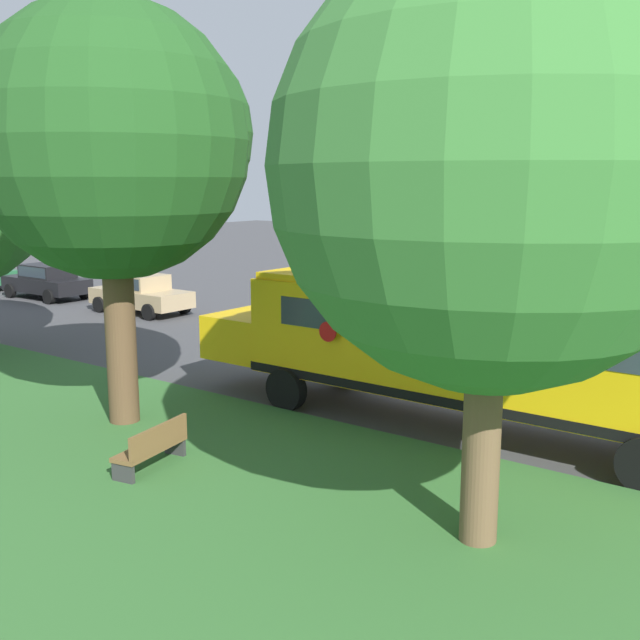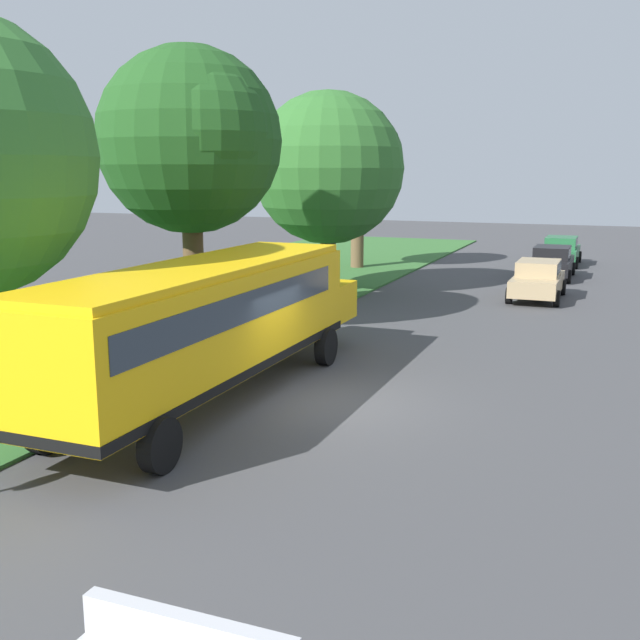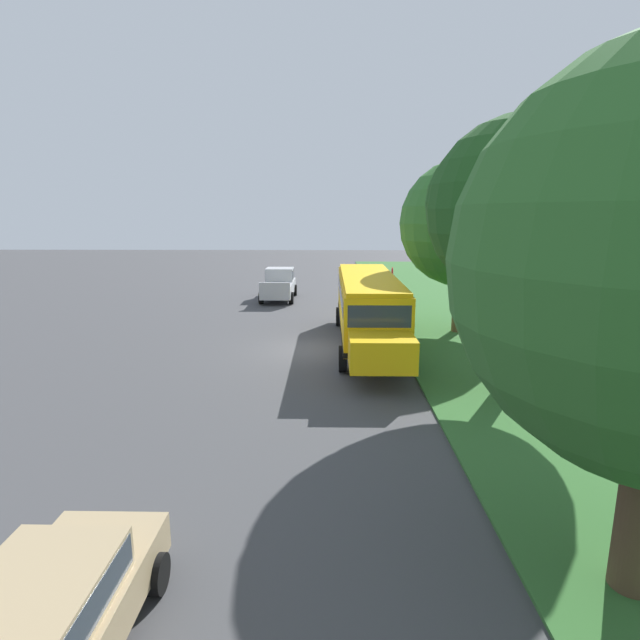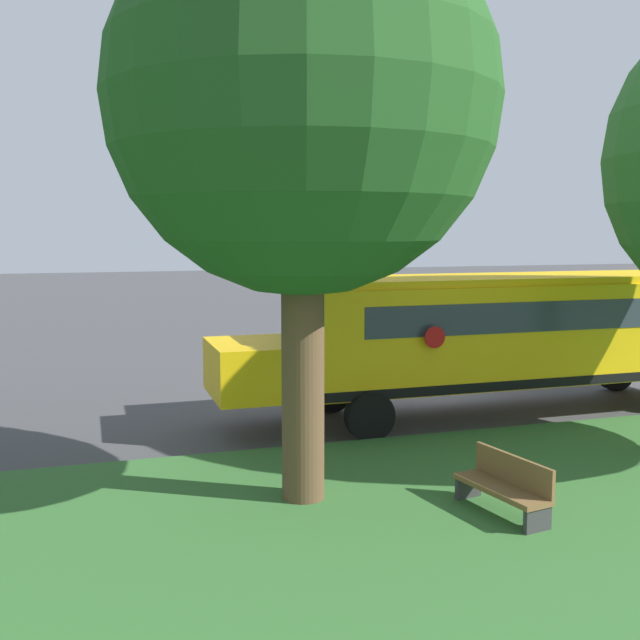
{
  "view_description": "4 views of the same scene",
  "coord_description": "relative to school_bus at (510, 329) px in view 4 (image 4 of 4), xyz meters",
  "views": [
    {
      "loc": [
        -16.82,
        -7.52,
        5.25
      ],
      "look_at": [
        -2.69,
        2.93,
        1.98
      ],
      "focal_mm": 42.0,
      "sensor_mm": 36.0,
      "label": 1
    },
    {
      "loc": [
        5.8,
        -15.16,
        5.18
      ],
      "look_at": [
        -1.61,
        3.27,
        1.17
      ],
      "focal_mm": 42.0,
      "sensor_mm": 36.0,
      "label": 2
    },
    {
      "loc": [
        -0.81,
        21.3,
        5.94
      ],
      "look_at": [
        -0.41,
        -0.39,
        1.26
      ],
      "focal_mm": 28.0,
      "sensor_mm": 36.0,
      "label": 3
    },
    {
      "loc": [
        -17.44,
        8.34,
        4.18
      ],
      "look_at": [
        -0.06,
        2.91,
        1.99
      ],
      "focal_mm": 42.0,
      "sensor_mm": 36.0,
      "label": 4
    }
  ],
  "objects": [
    {
      "name": "oak_tree_roadside_mid",
      "position": [
        -3.94,
        6.0,
        4.16
      ],
      "size": [
        5.72,
        5.72,
        8.92
      ],
      "color": "brown",
      "rests_on": "ground"
    },
    {
      "name": "school_bus",
      "position": [
        0.0,
        0.0,
        0.0
      ],
      "size": [
        2.84,
        12.42,
        3.16
      ],
      "color": "yellow",
      "rests_on": "ground"
    },
    {
      "name": "ground_plane",
      "position": [
        2.59,
        0.86,
        -1.92
      ],
      "size": [
        120.0,
        120.0,
        0.0
      ],
      "primitive_type": "plane",
      "color": "#424244"
    },
    {
      "name": "park_bench",
      "position": [
        -5.62,
        3.49,
        -1.45
      ],
      "size": [
        1.66,
        0.78,
        0.92
      ],
      "color": "brown",
      "rests_on": "ground"
    }
  ]
}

